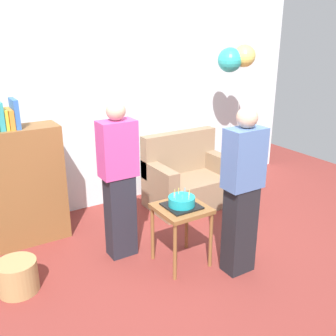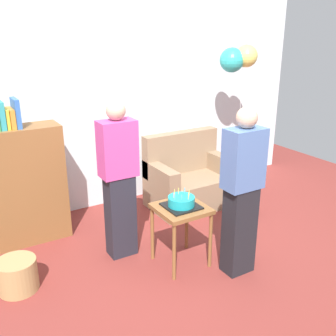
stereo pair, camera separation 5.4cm
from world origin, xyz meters
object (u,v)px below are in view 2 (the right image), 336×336
side_table (181,216)px  balloon_bunch (238,58)px  person_blowing_candles (119,180)px  person_holding_cake (242,193)px  birthday_cake (181,202)px  handbag (250,207)px  couch (189,180)px  wicker_basket (17,275)px  bookshelf (26,182)px

side_table → balloon_bunch: 2.42m
person_blowing_candles → person_holding_cake: 1.21m
balloon_bunch → birthday_cake: bearing=-144.2°
handbag → couch: bearing=126.7°
couch → side_table: size_ratio=1.76×
couch → wicker_basket: size_ratio=3.06×
bookshelf → person_blowing_candles: (0.74, -0.81, 0.14)m
couch → bookshelf: bookshelf is taller
person_blowing_candles → wicker_basket: 1.27m
side_table → handbag: (1.37, 0.48, -0.43)m
person_holding_cake → balloon_bunch: 2.25m
side_table → person_blowing_candles: bearing=132.6°
bookshelf → side_table: bookshelf is taller
side_table → balloon_bunch: balloon_bunch is taller
handbag → balloon_bunch: (0.25, 0.69, 1.79)m
person_blowing_candles → handbag: bearing=-3.6°
bookshelf → handbag: 2.74m
birthday_cake → balloon_bunch: size_ratio=0.15×
side_table → wicker_basket: side_table is taller
couch → person_holding_cake: size_ratio=0.67×
person_holding_cake → couch: bearing=-84.4°
handbag → balloon_bunch: 1.94m
couch → birthday_cake: bearing=-127.0°
wicker_basket → handbag: size_ratio=1.29×
bookshelf → side_table: bearing=-47.4°
couch → wicker_basket: 2.50m
balloon_bunch → person_blowing_candles: bearing=-161.4°
birthday_cake → balloon_bunch: (1.62, 1.17, 1.22)m
side_table → balloon_bunch: bearing=35.8°
side_table → bookshelf: bearing=132.6°
bookshelf → balloon_bunch: size_ratio=0.78×
couch → side_table: 1.46m
handbag → person_blowing_candles: bearing=-180.0°
wicker_basket → side_table: bearing=-14.7°
couch → handbag: bearing=-53.3°
wicker_basket → birthday_cake: bearing=-14.7°
side_table → birthday_cake: (0.00, 0.00, 0.15)m
birthday_cake → wicker_basket: 1.65m
couch → person_blowing_candles: (-1.31, -0.68, 0.49)m
bookshelf → person_blowing_candles: person_blowing_candles is taller
bookshelf → person_blowing_candles: size_ratio=0.99×
birthday_cake → handbag: bearing=19.1°
balloon_bunch → bookshelf: bearing=177.6°
couch → handbag: size_ratio=3.93×
couch → birthday_cake: size_ratio=3.44×
handbag → bookshelf: bearing=162.4°
couch → person_blowing_candles: bearing=-152.6°
balloon_bunch → person_holding_cake: bearing=-127.9°
birthday_cake → balloon_bunch: 2.34m
person_blowing_candles → person_holding_cake: (0.84, -0.87, 0.00)m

